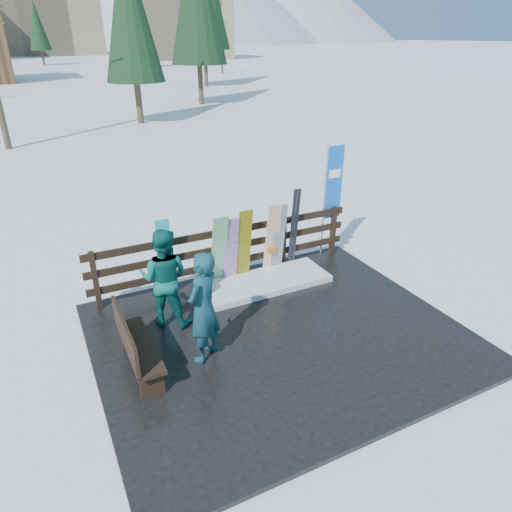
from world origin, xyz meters
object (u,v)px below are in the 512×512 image
bench (134,344)px  snowboard_4 (278,239)px  snowboard_1 (219,251)px  snowboard_2 (244,246)px  snowboard_0 (164,259)px  rental_flag (332,187)px  person_front (203,308)px  person_back (165,278)px  snowboard_3 (231,251)px  snowboard_5 (272,239)px

bench → snowboard_4: (3.45, 1.89, 0.26)m
snowboard_1 → snowboard_2: 0.55m
snowboard_0 → rental_flag: 3.96m
bench → snowboard_0: (1.03, 1.89, 0.32)m
bench → rental_flag: rental_flag is taller
snowboard_0 → person_front: person_front is taller
bench → rental_flag: (4.90, 2.16, 1.09)m
snowboard_1 → rental_flag: (2.78, 0.27, 0.84)m
bench → snowboard_0: bearing=61.5°
person_front → person_back: size_ratio=1.02×
snowboard_0 → snowboard_4: snowboard_0 is taller
snowboard_3 → person_front: size_ratio=0.80×
snowboard_1 → rental_flag: rental_flag is taller
snowboard_2 → snowboard_4: size_ratio=1.00×
bench → rental_flag: size_ratio=0.58×
rental_flag → person_back: (-4.10, -1.07, -0.72)m
rental_flag → person_front: bearing=-149.5°
snowboard_1 → person_front: size_ratio=0.87×
bench → snowboard_4: bearing=28.7°
snowboard_3 → snowboard_5: (0.92, 0.00, 0.07)m
person_back → rental_flag: bearing=-132.9°
snowboard_4 → rental_flag: rental_flag is taller
snowboard_2 → person_front: 2.58m
snowboard_2 → snowboard_4: bearing=0.0°
snowboard_1 → snowboard_2: snowboard_2 is taller
bench → person_front: size_ratio=0.83×
snowboard_2 → person_back: person_back is taller
snowboard_0 → person_back: 0.83m
snowboard_1 → snowboard_4: 1.33m
snowboard_4 → snowboard_5: snowboard_5 is taller
snowboard_2 → snowboard_5: size_ratio=0.98×
snowboard_0 → person_front: (0.02, -2.00, 0.07)m
bench → snowboard_4: size_ratio=0.96×
snowboard_0 → person_back: person_back is taller
snowboard_1 → snowboard_2: size_ratio=1.00×
snowboard_5 → rental_flag: 1.81m
snowboard_3 → snowboard_5: bearing=0.0°
person_front → bench: bearing=-43.1°
snowboard_2 → snowboard_3: bearing=180.0°
snowboard_0 → snowboard_2: snowboard_0 is taller
snowboard_4 → rental_flag: size_ratio=0.60×
bench → person_front: 1.13m
bench → snowboard_2: bearing=35.3°
snowboard_0 → snowboard_5: size_ratio=1.05×
snowboard_3 → person_front: bearing=-123.7°
snowboard_3 → snowboard_0: bearing=180.0°
bench → snowboard_0: size_ratio=0.89×
snowboard_2 → snowboard_3: snowboard_2 is taller
snowboard_4 → bench: bearing=-151.3°
snowboard_4 → rental_flag: (1.45, 0.27, 0.83)m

